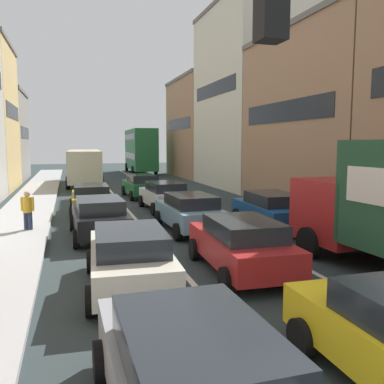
{
  "coord_description": "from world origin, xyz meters",
  "views": [
    {
      "loc": [
        -4.57,
        -3.34,
        3.49
      ],
      "look_at": [
        0.0,
        12.0,
        1.6
      ],
      "focal_mm": 38.68,
      "sensor_mm": 36.0,
      "label": 1
    }
  ],
  "objects": [
    {
      "name": "sedan_left_lane_fourth",
      "position": [
        -3.58,
        17.31,
        0.8
      ],
      "size": [
        2.11,
        4.32,
        1.49
      ],
      "rotation": [
        0.0,
        0.0,
        1.56
      ],
      "color": "#B29319",
      "rests_on": "ground"
    },
    {
      "name": "lane_stripe_right",
      "position": [
        1.7,
        20.0,
        0.01
      ],
      "size": [
        0.16,
        60.0,
        0.01
      ],
      "primitive_type": "cube",
      "color": "silver",
      "rests_on": "ground"
    },
    {
      "name": "sedan_left_lane_front",
      "position": [
        -3.28,
        0.98,
        0.8
      ],
      "size": [
        2.1,
        4.32,
        1.49
      ],
      "rotation": [
        0.0,
        0.0,
        1.58
      ],
      "color": "gray",
      "rests_on": "ground"
    },
    {
      "name": "sedan_left_lane_third",
      "position": [
        -3.54,
        12.11,
        0.8
      ],
      "size": [
        2.16,
        4.35,
        1.49
      ],
      "rotation": [
        0.0,
        0.0,
        1.6
      ],
      "color": "black",
      "rests_on": "ground"
    },
    {
      "name": "sidewalk_left",
      "position": [
        -6.7,
        20.0,
        0.07
      ],
      "size": [
        2.6,
        64.0,
        0.14
      ],
      "primitive_type": "cube",
      "color": "#A1A1A1",
      "rests_on": "ground"
    },
    {
      "name": "traffic_light_pole",
      "position": [
        -4.45,
        0.64,
        3.82
      ],
      "size": [
        3.58,
        0.38,
        5.5
      ],
      "color": "#2D2D33",
      "rests_on": "ground"
    },
    {
      "name": "bus_far_queue_secondary",
      "position": [
        3.5,
        44.91,
        2.83
      ],
      "size": [
        3.05,
        10.57,
        5.06
      ],
      "rotation": [
        0.0,
        0.0,
        1.54
      ],
      "color": "#1E6033",
      "rests_on": "ground"
    },
    {
      "name": "hatchback_centre_lane_third",
      "position": [
        -0.02,
        12.22,
        0.8
      ],
      "size": [
        2.15,
        4.34,
        1.49
      ],
      "rotation": [
        0.0,
        0.0,
        1.6
      ],
      "color": "#759EB7",
      "rests_on": "ground"
    },
    {
      "name": "bus_mid_queue_primary",
      "position": [
        -3.34,
        32.29,
        1.76
      ],
      "size": [
        3.04,
        10.57,
        2.9
      ],
      "rotation": [
        0.0,
        0.0,
        1.54
      ],
      "color": "#BFB793",
      "rests_on": "ground"
    },
    {
      "name": "sedan_centre_lane_second",
      "position": [
        -0.18,
        6.72,
        0.8
      ],
      "size": [
        2.2,
        4.37,
        1.49
      ],
      "rotation": [
        0.0,
        0.0,
        1.53
      ],
      "color": "#A51E1E",
      "rests_on": "ground"
    },
    {
      "name": "coupe_centre_lane_fourth",
      "position": [
        0.17,
        17.6,
        0.8
      ],
      "size": [
        2.2,
        4.37,
        1.49
      ],
      "rotation": [
        0.0,
        0.0,
        1.61
      ],
      "color": "silver",
      "rests_on": "ground"
    },
    {
      "name": "pedestrian_near_kerb",
      "position": [
        -6.17,
        13.68,
        0.95
      ],
      "size": [
        0.51,
        0.34,
        1.66
      ],
      "rotation": [
        0.0,
        0.0,
        4.33
      ],
      "color": "#262D47",
      "rests_on": "ground"
    },
    {
      "name": "building_row_right",
      "position": [
        9.9,
        22.39,
        5.73
      ],
      "size": [
        7.2,
        43.9,
        14.18
      ],
      "rotation": [
        0.0,
        0.0,
        -1.57
      ],
      "color": "#9E7556",
      "rests_on": "ground"
    },
    {
      "name": "sedan_right_lane_behind_truck",
      "position": [
        3.31,
        11.74,
        0.8
      ],
      "size": [
        2.17,
        4.36,
        1.49
      ],
      "rotation": [
        0.0,
        0.0,
        1.54
      ],
      "color": "#194C8C",
      "rests_on": "ground"
    },
    {
      "name": "wagon_left_lane_second",
      "position": [
        -3.25,
        6.3,
        0.8
      ],
      "size": [
        2.24,
        4.39,
        1.49
      ],
      "rotation": [
        0.0,
        0.0,
        1.52
      ],
      "color": "beige",
      "rests_on": "ground"
    },
    {
      "name": "lane_stripe_left",
      "position": [
        -1.7,
        20.0,
        0.01
      ],
      "size": [
        0.16,
        60.0,
        0.01
      ],
      "primitive_type": "cube",
      "color": "silver",
      "rests_on": "ground"
    },
    {
      "name": "sedan_centre_lane_fifth",
      "position": [
        -0.11,
        23.01,
        0.8
      ],
      "size": [
        2.2,
        4.37,
        1.49
      ],
      "rotation": [
        0.0,
        0.0,
        1.61
      ],
      "color": "#19592D",
      "rests_on": "ground"
    }
  ]
}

